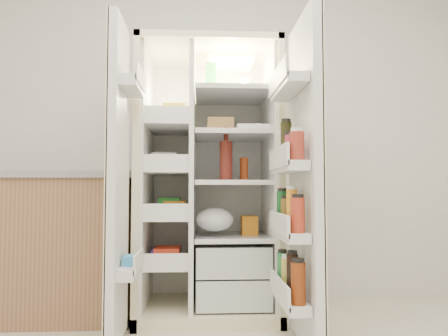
{
  "coord_description": "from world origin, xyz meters",
  "views": [
    {
      "loc": [
        -0.11,
        -1.27,
        0.83
      ],
      "look_at": [
        0.03,
        1.25,
        0.96
      ],
      "focal_mm": 34.0,
      "sensor_mm": 36.0,
      "label": 1
    }
  ],
  "objects": [
    {
      "name": "freezer_door",
      "position": [
        -0.56,
        1.05,
        0.89
      ],
      "size": [
        0.15,
        0.4,
        1.72
      ],
      "color": "silver",
      "rests_on": "floor"
    },
    {
      "name": "kitchen_counter",
      "position": [
        -1.18,
        1.64,
        0.48
      ],
      "size": [
        1.31,
        0.7,
        0.95
      ],
      "color": "#936749",
      "rests_on": "floor"
    },
    {
      "name": "wall_back",
      "position": [
        0.0,
        2.0,
        1.35
      ],
      "size": [
        4.0,
        0.02,
        2.7
      ],
      "primitive_type": "cube",
      "color": "silver",
      "rests_on": "floor"
    },
    {
      "name": "fridge_door",
      "position": [
        0.43,
        0.96,
        0.87
      ],
      "size": [
        0.17,
        0.58,
        1.72
      ],
      "color": "silver",
      "rests_on": "floor"
    },
    {
      "name": "refrigerator",
      "position": [
        -0.04,
        1.65,
        0.74
      ],
      "size": [
        0.92,
        0.7,
        1.8
      ],
      "color": "beige",
      "rests_on": "floor"
    }
  ]
}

